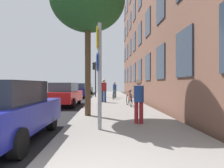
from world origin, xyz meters
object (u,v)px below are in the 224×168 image
Objects in this scene: car_0 at (6,110)px; car_2 at (78,90)px; car_1 at (65,94)px; bicycle_0 at (129,100)px; pedestrian_2 at (115,89)px; bicycle_2 at (114,95)px; sign_post at (99,68)px; traffic_light at (95,73)px; pedestrian_0 at (139,98)px; pedestrian_1 at (104,89)px; car_3 at (86,89)px; bicycle_1 at (130,97)px; tree_near at (88,0)px.

car_0 and car_2 have the same top height.
car_0 is 0.90× the size of car_1.
car_2 is at bearing 115.85° from bicycle_0.
bicycle_2 is at bearing -95.01° from pedestrian_2.
sign_post is 2.83m from car_0.
traffic_light is 2.17× the size of bicycle_0.
pedestrian_0 is 4.20m from car_0.
pedestrian_1 is at bearing -66.72° from car_2.
pedestrian_0 is 0.98× the size of pedestrian_2.
pedestrian_2 is (0.17, 1.97, 0.55)m from bicycle_2.
car_3 is at bearing 104.19° from bicycle_0.
car_1 reaches higher than bicycle_1.
bicycle_1 is 1.07× the size of pedestrian_0.
pedestrian_2 is 0.37× the size of car_2.
car_1 is (-3.65, -4.51, 0.35)m from bicycle_2.
tree_near is (-0.58, 2.74, 3.31)m from sign_post.
traffic_light reaches higher than car_1.
pedestrian_2 reaches higher than bicycle_1.
pedestrian_2 is (-1.05, 4.46, 0.56)m from bicycle_1.
pedestrian_0 is at bearing -95.77° from bicycle_1.
pedestrian_2 is 0.37× the size of car_1.
pedestrian_2 is (-0.54, 7.55, 0.54)m from bicycle_0.
car_2 is (-1.86, 0.39, -1.92)m from traffic_light.
tree_near is at bearing -88.47° from traffic_light.
pedestrian_2 is at bearing 77.37° from pedestrian_1.
bicycle_0 is 0.99× the size of pedestrian_1.
bicycle_0 is 8.39m from car_0.
pedestrian_0 is 0.35× the size of car_3.
pedestrian_0 is at bearing -43.33° from tree_near.
car_0 is at bearing -105.23° from bicycle_2.
pedestrian_0 is 0.40× the size of car_0.
car_1 is (-2.58, 7.50, -1.19)m from sign_post.
tree_near is 12.17m from pedestrian_2.
tree_near is 7.62m from pedestrian_1.
car_3 is at bearing 90.64° from car_0.
pedestrian_0 is 15.55m from car_2.
sign_post reaches higher than bicycle_2.
tree_near reaches higher than car_2.
pedestrian_0 reaches higher than bicycle_2.
traffic_light is at bearing 99.38° from pedestrian_1.
pedestrian_1 is at bearing -107.50° from bicycle_2.
bicycle_0 is 4.50m from car_1.
tree_near reaches higher than pedestrian_0.
traffic_light is at bearing -78.42° from car_3.
traffic_light is 0.88× the size of car_2.
car_2 is (-4.19, 14.97, -0.19)m from pedestrian_0.
pedestrian_1 is 0.40× the size of car_3.
bicycle_2 is at bearing 97.27° from bicycle_0.
traffic_light is 6.67m from pedestrian_1.
bicycle_1 is at bearing 76.51° from sign_post.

